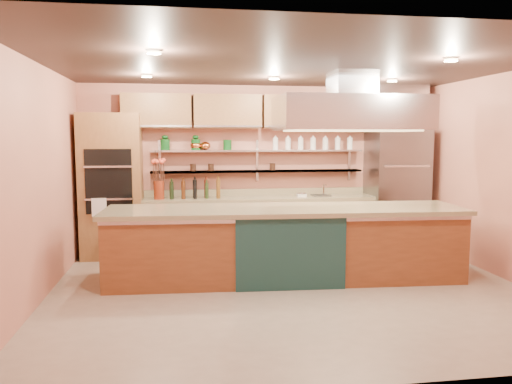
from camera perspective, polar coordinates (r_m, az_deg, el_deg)
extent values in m
cube|color=gray|center=(6.46, 3.98, -11.20)|extent=(6.00, 5.00, 0.02)
cube|color=black|center=(6.22, 4.18, 14.32)|extent=(6.00, 5.00, 0.02)
cube|color=#BA6F58|center=(8.63, 0.43, 2.78)|extent=(6.00, 0.04, 2.80)
cube|color=#BA6F58|center=(3.80, 12.40, -1.88)|extent=(6.00, 0.04, 2.80)
cube|color=#BA6F58|center=(6.25, -23.84, 0.89)|extent=(0.04, 5.00, 2.80)
cube|color=#BA6F58|center=(7.44, 27.25, 1.51)|extent=(0.04, 5.00, 2.80)
cube|color=brown|center=(8.30, -16.17, 0.66)|extent=(0.95, 0.64, 2.30)
cube|color=slate|center=(9.00, 15.75, 0.45)|extent=(0.95, 0.72, 2.10)
cube|color=tan|center=(8.44, 0.41, -3.69)|extent=(3.84, 0.64, 0.93)
cube|color=silver|center=(8.50, 0.23, 2.39)|extent=(3.60, 0.26, 0.03)
cube|color=silver|center=(8.48, 0.23, 4.75)|extent=(3.60, 0.26, 0.03)
cube|color=brown|center=(8.45, 0.63, 9.15)|extent=(4.60, 0.36, 0.55)
cube|color=silver|center=(6.91, 10.82, 8.84)|extent=(2.00, 1.00, 0.45)
cube|color=#FFE5A5|center=(6.41, 3.77, 13.81)|extent=(4.00, 2.80, 0.02)
cube|color=brown|center=(6.81, 3.32, -5.90)|extent=(4.76, 1.28, 0.98)
cylinder|color=maroon|center=(8.21, -11.02, 0.23)|extent=(0.21, 0.21, 0.30)
cube|color=black|center=(8.21, -6.98, 0.24)|extent=(0.91, 0.45, 0.28)
cube|color=silver|center=(8.46, 5.22, -0.22)|extent=(0.17, 0.14, 0.09)
cylinder|color=silver|center=(8.66, 7.74, 0.26)|extent=(0.04, 0.04, 0.19)
ellipsoid|color=#BA5D2B|center=(8.39, -5.82, 5.28)|extent=(0.22, 0.22, 0.14)
cylinder|color=#0D3F14|center=(8.42, -3.29, 5.40)|extent=(0.17, 0.17, 0.17)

